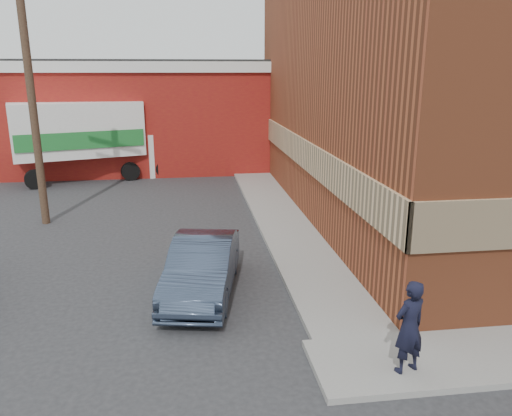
{
  "coord_description": "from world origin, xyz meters",
  "views": [
    {
      "loc": [
        -2.53,
        -8.33,
        5.12
      ],
      "look_at": [
        -0.93,
        3.38,
        1.84
      ],
      "focal_mm": 35.0,
      "sensor_mm": 36.0,
      "label": 1
    }
  ],
  "objects_px": {
    "box_truck": "(94,135)",
    "utility_pole": "(30,82)",
    "man": "(409,327)",
    "brick_building": "(492,82)",
    "sedan": "(202,267)",
    "warehouse": "(123,114)"
  },
  "relations": [
    {
      "from": "box_truck",
      "to": "utility_pole",
      "type": "bearing_deg",
      "value": -112.38
    },
    {
      "from": "man",
      "to": "utility_pole",
      "type": "bearing_deg",
      "value": -69.2
    },
    {
      "from": "brick_building",
      "to": "sedan",
      "type": "bearing_deg",
      "value": -149.48
    },
    {
      "from": "warehouse",
      "to": "box_truck",
      "type": "distance_m",
      "value": 3.95
    },
    {
      "from": "brick_building",
      "to": "warehouse",
      "type": "bearing_deg",
      "value": 142.8
    },
    {
      "from": "warehouse",
      "to": "box_truck",
      "type": "bearing_deg",
      "value": -103.83
    },
    {
      "from": "brick_building",
      "to": "man",
      "type": "bearing_deg",
      "value": -126.13
    },
    {
      "from": "box_truck",
      "to": "sedan",
      "type": "bearing_deg",
      "value": -89.07
    },
    {
      "from": "brick_building",
      "to": "box_truck",
      "type": "height_order",
      "value": "brick_building"
    },
    {
      "from": "brick_building",
      "to": "box_truck",
      "type": "relative_size",
      "value": 2.34
    },
    {
      "from": "warehouse",
      "to": "box_truck",
      "type": "height_order",
      "value": "warehouse"
    },
    {
      "from": "box_truck",
      "to": "brick_building",
      "type": "bearing_deg",
      "value": -42.96
    },
    {
      "from": "utility_pole",
      "to": "man",
      "type": "distance_m",
      "value": 13.84
    },
    {
      "from": "brick_building",
      "to": "warehouse",
      "type": "xyz_separation_m",
      "value": [
        -14.5,
        11.0,
        -1.87
      ]
    },
    {
      "from": "utility_pole",
      "to": "box_truck",
      "type": "relative_size",
      "value": 1.15
    },
    {
      "from": "utility_pole",
      "to": "box_truck",
      "type": "distance_m",
      "value": 7.7
    },
    {
      "from": "man",
      "to": "box_truck",
      "type": "bearing_deg",
      "value": -84.53
    },
    {
      "from": "man",
      "to": "sedan",
      "type": "relative_size",
      "value": 0.41
    },
    {
      "from": "brick_building",
      "to": "warehouse",
      "type": "distance_m",
      "value": 18.3
    },
    {
      "from": "warehouse",
      "to": "box_truck",
      "type": "relative_size",
      "value": 2.09
    },
    {
      "from": "box_truck",
      "to": "man",
      "type": "bearing_deg",
      "value": -83.29
    },
    {
      "from": "man",
      "to": "sedan",
      "type": "height_order",
      "value": "man"
    }
  ]
}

